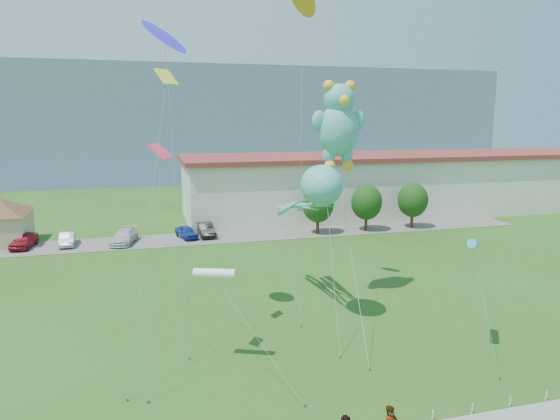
% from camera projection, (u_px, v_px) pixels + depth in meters
% --- Properties ---
extents(ground, '(160.00, 160.00, 0.00)m').
position_uv_depth(ground, '(357.00, 414.00, 22.31)').
color(ground, '#2F4D15').
rests_on(ground, ground).
extents(parking_strip, '(70.00, 6.00, 0.06)m').
position_uv_depth(parking_strip, '(230.00, 237.00, 55.55)').
color(parking_strip, '#59544C').
rests_on(parking_strip, ground).
extents(hill_ridge, '(160.00, 50.00, 25.00)m').
position_uv_depth(hill_ridge, '(177.00, 120.00, 134.03)').
color(hill_ridge, slate).
rests_on(hill_ridge, ground).
extents(warehouse, '(61.00, 15.00, 8.20)m').
position_uv_depth(warehouse, '(402.00, 183.00, 69.98)').
color(warehouse, beige).
rests_on(warehouse, ground).
extents(tree_near, '(3.60, 3.60, 5.47)m').
position_uv_depth(tree_near, '(318.00, 205.00, 56.54)').
color(tree_near, '#3F2B19').
rests_on(tree_near, ground).
extents(tree_mid, '(3.60, 3.60, 5.47)m').
position_uv_depth(tree_mid, '(367.00, 202.00, 58.07)').
color(tree_mid, '#3F2B19').
rests_on(tree_mid, ground).
extents(tree_far, '(3.60, 3.60, 5.47)m').
position_uv_depth(tree_far, '(413.00, 200.00, 59.60)').
color(tree_far, '#3F2B19').
rests_on(tree_far, ground).
extents(parked_car_red, '(2.35, 4.69, 1.53)m').
position_uv_depth(parked_car_red, '(24.00, 240.00, 50.67)').
color(parked_car_red, maroon).
rests_on(parked_car_red, parking_strip).
extents(parked_car_silver, '(1.71, 4.17, 1.34)m').
position_uv_depth(parked_car_silver, '(67.00, 239.00, 51.56)').
color(parked_car_silver, '#B2B0B7').
rests_on(parked_car_silver, parking_strip).
extents(parked_car_white, '(3.16, 5.37, 1.46)m').
position_uv_depth(parked_car_white, '(124.00, 237.00, 52.37)').
color(parked_car_white, silver).
rests_on(parked_car_white, parking_strip).
extents(parked_car_blue, '(2.62, 4.18, 1.33)m').
position_uv_depth(parked_car_blue, '(187.00, 232.00, 54.74)').
color(parked_car_blue, navy).
rests_on(parked_car_blue, parking_strip).
extents(parked_car_black, '(1.81, 4.52, 1.46)m').
position_uv_depth(parked_car_black, '(206.00, 230.00, 55.62)').
color(parked_car_black, black).
rests_on(parked_car_black, parking_strip).
extents(octopus_kite, '(2.54, 12.03, 10.22)m').
position_uv_depth(octopus_kite, '(314.00, 195.00, 32.27)').
color(octopus_kite, teal).
rests_on(octopus_kite, ground).
extents(teddy_bear_kite, '(4.11, 11.76, 15.58)m').
position_uv_depth(teddy_bear_kite, '(339.00, 124.00, 34.34)').
color(teddy_bear_kite, teal).
rests_on(teddy_bear_kite, ground).
extents(small_kite_pink, '(1.82, 3.79, 11.88)m').
position_uv_depth(small_kite_pink, '(159.00, 178.00, 24.17)').
color(small_kite_pink, '#F53654').
rests_on(small_kite_pink, ground).
extents(small_kite_cyan, '(0.64, 4.51, 6.70)m').
position_uv_depth(small_kite_cyan, '(473.00, 244.00, 27.34)').
color(small_kite_cyan, '#36C8F5').
rests_on(small_kite_cyan, ground).
extents(small_kite_blue, '(1.80, 5.75, 18.37)m').
position_uv_depth(small_kite_blue, '(165.00, 44.00, 28.77)').
color(small_kite_blue, '#2F26DC').
rests_on(small_kite_blue, ground).
extents(small_kite_orange, '(2.73, 6.74, 21.91)m').
position_uv_depth(small_kite_orange, '(302.00, 4.00, 33.80)').
color(small_kite_orange, orange).
rests_on(small_kite_orange, ground).
extents(small_kite_white, '(3.66, 6.25, 5.54)m').
position_uv_depth(small_kite_white, '(215.00, 274.00, 25.85)').
color(small_kite_white, white).
rests_on(small_kite_white, ground).
extents(small_kite_yellow, '(3.34, 6.42, 15.66)m').
position_uv_depth(small_kite_yellow, '(161.00, 115.00, 26.21)').
color(small_kite_yellow, yellow).
rests_on(small_kite_yellow, ground).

